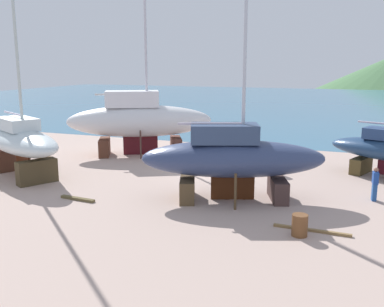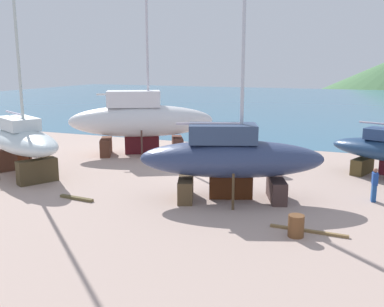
{
  "view_description": "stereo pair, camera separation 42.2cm",
  "coord_description": "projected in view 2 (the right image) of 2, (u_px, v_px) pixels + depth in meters",
  "views": [
    {
      "loc": [
        7.81,
        -24.86,
        6.55
      ],
      "look_at": [
        -1.04,
        -1.23,
        1.3
      ],
      "focal_mm": 40.82,
      "sensor_mm": 36.0,
      "label": 1
    },
    {
      "loc": [
        8.2,
        -24.71,
        6.55
      ],
      "look_at": [
        -1.04,
        -1.23,
        1.3
      ],
      "focal_mm": 40.82,
      "sensor_mm": 36.0,
      "label": 2
    }
  ],
  "objects": [
    {
      "name": "ground_plane",
      "position": [
        204.0,
        179.0,
        25.02
      ],
      "size": [
        43.56,
        43.56,
        0.0
      ],
      "primitive_type": "plane",
      "color": "tan"
    },
    {
      "name": "sea_water",
      "position": [
        311.0,
        103.0,
        72.99
      ],
      "size": [
        143.26,
        83.55,
        0.01
      ],
      "primitive_type": "cube",
      "color": "teal",
      "rests_on": "ground"
    },
    {
      "name": "sailboat_large_starboard",
      "position": [
        141.0,
        120.0,
        31.39
      ],
      "size": [
        10.52,
        7.35,
        16.64
      ],
      "rotation": [
        0.0,
        0.0,
        0.48
      ],
      "color": "#553027",
      "rests_on": "ground"
    },
    {
      "name": "sailboat_far_slipway",
      "position": [
        231.0,
        158.0,
        20.91
      ],
      "size": [
        9.25,
        5.61,
        14.3
      ],
      "rotation": [
        0.0,
        0.0,
        0.35
      ],
      "color": "#422F2C",
      "rests_on": "ground"
    },
    {
      "name": "sailboat_small_center",
      "position": [
        22.0,
        141.0,
        25.4
      ],
      "size": [
        8.29,
        6.1,
        14.13
      ],
      "rotation": [
        0.0,
        0.0,
        -0.49
      ],
      "color": "#433722",
      "rests_on": "ground"
    },
    {
      "name": "worker",
      "position": [
        374.0,
        184.0,
        20.85
      ],
      "size": [
        0.3,
        0.47,
        1.65
      ],
      "rotation": [
        0.0,
        0.0,
        0.14
      ],
      "color": "#214A8C",
      "rests_on": "ground"
    },
    {
      "name": "barrel_ochre",
      "position": [
        296.0,
        226.0,
        16.7
      ],
      "size": [
        0.87,
        0.87,
        0.86
      ],
      "primitive_type": "cylinder",
      "rotation": [
        0.0,
        0.0,
        0.73
      ],
      "color": "brown",
      "rests_on": "ground"
    },
    {
      "name": "barrel_rust_far",
      "position": [
        275.0,
        167.0,
        25.97
      ],
      "size": [
        0.7,
        0.7,
        0.89
      ],
      "primitive_type": "cylinder",
      "rotation": [
        0.0,
        0.0,
        1.69
      ],
      "color": "black",
      "rests_on": "ground"
    },
    {
      "name": "timber_plank_near",
      "position": [
        219.0,
        163.0,
        28.87
      ],
      "size": [
        2.13,
        0.37,
        0.16
      ],
      "primitive_type": "cube",
      "rotation": [
        0.0,
        0.0,
        3.06
      ],
      "color": "brown",
      "rests_on": "ground"
    },
    {
      "name": "timber_plank_far",
      "position": [
        308.0,
        231.0,
        17.2
      ],
      "size": [
        3.04,
        0.27,
        0.1
      ],
      "primitive_type": "cube",
      "rotation": [
        0.0,
        0.0,
        3.1
      ],
      "color": "olive",
      "rests_on": "ground"
    },
    {
      "name": "timber_long_aft",
      "position": [
        76.0,
        198.0,
        21.32
      ],
      "size": [
        1.95,
        0.39,
        0.13
      ],
      "primitive_type": "cube",
      "rotation": [
        0.0,
        0.0,
        3.06
      ],
      "color": "brown",
      "rests_on": "ground"
    },
    {
      "name": "timber_long_fore",
      "position": [
        39.0,
        156.0,
        30.84
      ],
      "size": [
        2.23,
        0.24,
        0.17
      ],
      "primitive_type": "cube",
      "rotation": [
        0.0,
        0.0,
        0.03
      ],
      "color": "brown",
      "rests_on": "ground"
    }
  ]
}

